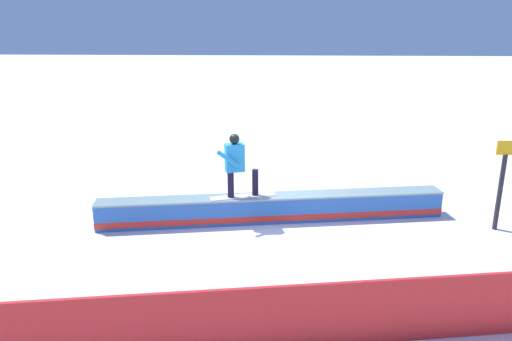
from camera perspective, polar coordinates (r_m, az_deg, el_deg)
The scene contains 5 objects.
ground_plane at distance 11.16m, azimuth 1.98°, elevation -5.84°, with size 120.00×120.00×0.00m, color white.
grind_box at distance 11.05m, azimuth 1.99°, elevation -4.52°, with size 7.75×1.79×0.61m.
snowboarder at distance 10.60m, azimuth -2.25°, elevation 0.82°, with size 1.48×0.73×1.43m.
safety_fence at distance 6.85m, azimuth 1.38°, elevation -16.91°, with size 11.53×0.06×0.97m, color red.
trail_marker at distance 11.56m, azimuth 26.64°, elevation -1.30°, with size 0.40×0.10×1.97m.
Camera 1 is at (-0.12, 10.30, 4.28)m, focal length 34.37 mm.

